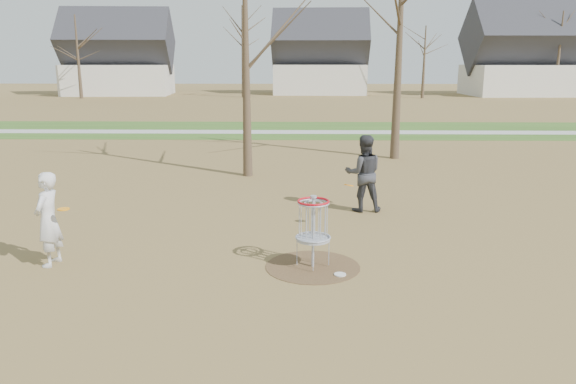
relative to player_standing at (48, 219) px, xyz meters
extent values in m
plane|color=brown|center=(4.99, -0.01, -0.90)|extent=(160.00, 160.00, 0.00)
cube|color=#2D5119|center=(4.99, 20.99, -0.90)|extent=(160.00, 8.00, 0.01)
cube|color=#9E9E99|center=(4.99, 19.99, -0.89)|extent=(160.00, 1.50, 0.01)
cylinder|color=#47331E|center=(4.99, -0.01, -0.90)|extent=(1.80, 1.80, 0.01)
imported|color=silver|center=(0.00, 0.00, 0.00)|extent=(0.49, 0.69, 1.81)
imported|color=#333438|center=(6.37, 4.06, 0.09)|extent=(0.99, 0.79, 1.98)
cylinder|color=silver|center=(5.47, -0.44, -0.88)|extent=(0.22, 0.22, 0.02)
cylinder|color=orange|center=(5.84, 2.35, 0.16)|extent=(0.23, 0.22, 0.10)
cylinder|color=orange|center=(0.37, -0.14, 0.24)|extent=(0.22, 0.22, 0.02)
cylinder|color=#9EA3AD|center=(4.99, -0.01, -0.23)|extent=(0.05, 0.05, 1.35)
cylinder|color=#9EA3AD|center=(4.99, -0.01, -0.35)|extent=(0.64, 0.64, 0.04)
torus|color=#9EA3AD|center=(4.99, -0.01, 0.35)|extent=(0.60, 0.60, 0.04)
torus|color=red|center=(4.99, -0.01, 0.38)|extent=(0.60, 0.60, 0.04)
cone|color=#382B1E|center=(2.99, 8.49, 2.85)|extent=(0.32, 0.32, 7.50)
cone|color=#382B1E|center=(8.49, 11.99, 3.35)|extent=(0.36, 0.36, 8.50)
cone|color=#382B1E|center=(-17.01, 45.99, 3.10)|extent=(0.36, 0.36, 8.00)
cone|color=#382B1E|center=(-1.01, 47.99, 3.60)|extent=(0.40, 0.40, 9.00)
cone|color=#382B1E|center=(16.99, 46.99, 2.60)|extent=(0.32, 0.32, 7.00)
cone|color=#382B1E|center=(30.99, 48.99, 3.35)|extent=(0.38, 0.38, 8.50)
cube|color=silver|center=(-15.01, 51.99, 0.70)|extent=(11.46, 7.75, 3.20)
pyramid|color=#2D2D33|center=(-15.01, 51.99, 4.07)|extent=(12.01, 7.79, 3.55)
cube|color=silver|center=(6.99, 53.99, 0.70)|extent=(10.24, 7.34, 3.20)
pyramid|color=#2D2D33|center=(6.99, 53.99, 4.07)|extent=(10.74, 7.36, 3.55)
cube|color=silver|center=(28.99, 51.99, 0.70)|extent=(12.40, 8.62, 3.20)
pyramid|color=#2D2D33|center=(28.99, 51.99, 4.33)|extent=(13.00, 8.65, 4.06)
camera|label=1|loc=(4.72, -10.03, 2.94)|focal=35.00mm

